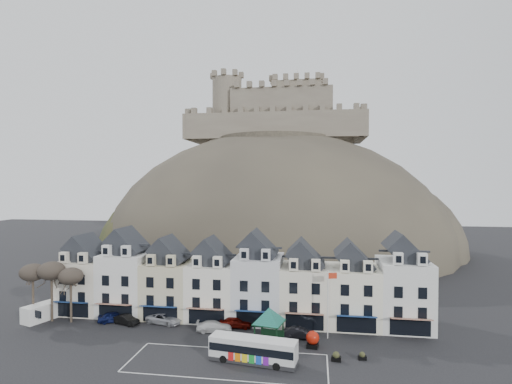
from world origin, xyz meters
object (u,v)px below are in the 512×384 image
car_navy (114,317)px  car_white (214,326)px  bus_shelter (269,315)px  car_maroon (236,322)px  flagpole (329,300)px  red_buoy (313,339)px  car_charcoal (300,333)px  car_silver (164,318)px  white_van (42,312)px  bus (253,349)px  car_black (126,320)px

car_navy → car_white: (15.11, -1.34, -0.06)m
bus_shelter → car_maroon: size_ratio=1.52×
flagpole → car_maroon: size_ratio=1.97×
red_buoy → car_charcoal: size_ratio=0.48×
car_white → car_charcoal: (11.46, -0.59, -0.01)m
red_buoy → car_silver: (-20.93, 5.11, -0.30)m
red_buoy → white_van: (-39.06, 3.77, 0.17)m
bus → car_charcoal: (4.84, 7.67, -0.85)m
red_buoy → car_black: bearing=171.4°
car_black → car_charcoal: bearing=-74.5°
red_buoy → car_black: (-26.13, 3.94, -0.35)m
flagpole → car_silver: (-22.92, 1.97, -4.27)m
car_silver → car_charcoal: bearing=-85.5°
bus_shelter → flagpole: flagpole is taller
car_maroon → flagpole: bearing=-100.0°
bus → car_silver: (-14.41, 10.17, -0.81)m
car_silver → car_white: bearing=-91.8°
car_navy → car_charcoal: bearing=-117.0°
car_black → car_charcoal: car_charcoal is taller
car_black → bus_shelter: bearing=-80.1°
bus → car_black: bus is taller
car_black → car_white: bearing=-74.6°
bus → car_white: (-6.62, 8.27, -0.84)m
bus → car_silver: bus is taller
bus_shelter → car_black: bearing=-177.0°
car_black → white_van: bearing=109.4°
bus → flagpole: (8.51, 8.20, 3.46)m
white_van → car_silver: 18.19m
bus_shelter → red_buoy: 5.96m
bus_shelter → car_silver: 16.34m
car_maroon → bus: bearing=-159.6°
white_van → car_maroon: 28.56m
bus_shelter → flagpole: (7.41, 2.40, 1.58)m
car_navy → car_maroon: car_maroon is taller
white_van → car_white: size_ratio=1.18×
white_van → car_charcoal: white_van is taller
white_van → car_maroon: white_van is taller
bus_shelter → car_navy: size_ratio=1.54×
bus → car_maroon: bearing=119.9°
flagpole → car_white: 15.73m
bus → car_charcoal: 9.11m
bus → car_white: size_ratio=2.10×
bus_shelter → car_white: 8.55m
red_buoy → car_black: size_ratio=0.49×
car_white → bus: bearing=-151.4°
red_buoy → car_maroon: (-10.53, 5.11, -0.26)m
bus → car_black: 21.60m
car_white → car_maroon: car_maroon is taller
car_white → red_buoy: bearing=-113.7°
car_maroon → bus_shelter: bearing=-131.7°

